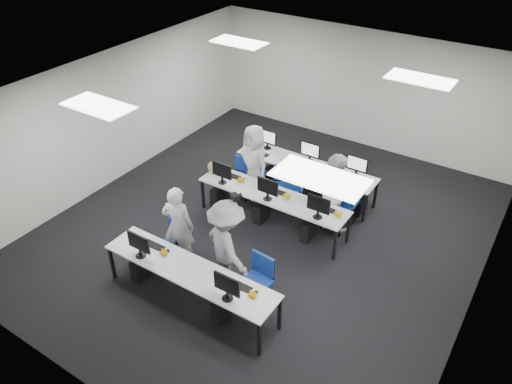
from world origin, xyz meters
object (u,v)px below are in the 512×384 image
Objects in this scene: chair_7 at (346,209)px; photographer at (227,246)px; student_3 at (331,190)px; desk_front at (189,272)px; chair_0 at (174,250)px; desk_mid at (272,197)px; chair_3 at (282,195)px; chair_1 at (256,291)px; chair_2 at (241,184)px; student_2 at (254,162)px; chair_4 at (337,215)px; student_1 at (334,191)px; chair_5 at (256,181)px; chair_6 at (292,195)px; student_0 at (178,226)px.

photographer is (-0.95, -2.86, 0.59)m from chair_7.
student_3 is (-0.28, -0.23, 0.50)m from chair_7.
desk_front is 3.78m from chair_7.
photographer is at bearing -0.03° from chair_0.
chair_3 is (-0.16, 0.67, -0.39)m from desk_mid.
chair_1 is 2.82m from student_3.
photographer reaches higher than desk_mid.
chair_2 is 0.63m from student_2.
chair_4 reaches higher than chair_7.
student_2 is (-1.94, 0.10, 0.01)m from student_1.
chair_1 is at bearing -93.83° from chair_7.
chair_7 is (0.27, 3.01, -0.02)m from chair_1.
student_2 reaches higher than chair_4.
desk_mid is 2.06× the size of student_3.
chair_0 is at bearing 27.24° from photographer.
chair_1 reaches higher than chair_0.
chair_1 reaches higher than chair_5.
desk_mid is 3.49× the size of chair_3.
chair_2 reaches higher than chair_7.
chair_6 reaches higher than chair_7.
chair_0 is at bearing 60.30° from student_1.
chair_6 is 0.56× the size of student_2.
chair_6 is at bearing -124.28° from student_0.
student_0 is at bearing -105.90° from chair_5.
chair_1 is 1.11× the size of chair_5.
chair_7 is at bearing -83.57° from photographer.
chair_3 is at bearing -120.99° from student_0.
chair_0 is at bearing -178.24° from chair_1.
photographer reaches higher than chair_0.
student_3 reaches higher than chair_2.
desk_front is 1.90× the size of student_2.
desk_mid is at bearing -145.50° from chair_4.
student_2 is at bearing 154.03° from chair_3.
student_3 is at bearing -139.33° from chair_7.
chair_3 is 1.20m from student_3.
chair_1 is 1.01× the size of chair_4.
chair_2 is at bearing -172.06° from chair_4.
student_0 is at bearing -124.25° from chair_7.
desk_mid is (0.00, 2.60, 0.00)m from desk_front.
student_3 reaches higher than chair_3.
chair_2 is 2.25m from student_1.
chair_7 is at bearing 71.25° from desk_front.
chair_5 is (-2.11, 0.20, -0.03)m from chair_4.
student_2 reaches higher than chair_2.
chair_2 is 0.95× the size of chair_4.
student_0 is 3.13m from student_1.
student_1 is at bearing 31.48° from desk_mid.
chair_7 is at bearing 88.05° from chair_4.
chair_6 is at bearing -22.36° from chair_5.
student_1 reaches higher than chair_3.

